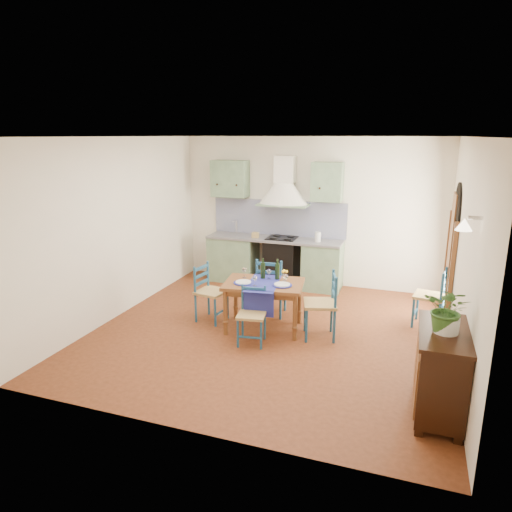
# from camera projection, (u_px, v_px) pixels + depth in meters

# --- Properties ---
(floor) EXTENTS (5.00, 5.00, 0.00)m
(floor) POSITION_uv_depth(u_px,v_px,m) (270.00, 332.00, 6.76)
(floor) COLOR #4A220F
(floor) RESTS_ON ground
(back_wall) EXTENTS (5.00, 0.96, 2.80)m
(back_wall) POSITION_uv_depth(u_px,v_px,m) (283.00, 231.00, 8.73)
(back_wall) COLOR silver
(back_wall) RESTS_ON ground
(right_wall) EXTENTS (0.26, 5.00, 2.80)m
(right_wall) POSITION_uv_depth(u_px,v_px,m) (461.00, 254.00, 5.88)
(right_wall) COLOR silver
(right_wall) RESTS_ON ground
(left_wall) EXTENTS (0.04, 5.00, 2.80)m
(left_wall) POSITION_uv_depth(u_px,v_px,m) (119.00, 228.00, 7.19)
(left_wall) COLOR silver
(left_wall) RESTS_ON ground
(ceiling) EXTENTS (5.00, 5.00, 0.01)m
(ceiling) POSITION_uv_depth(u_px,v_px,m) (271.00, 136.00, 6.03)
(ceiling) COLOR white
(ceiling) RESTS_ON back_wall
(dining_table) EXTENTS (1.24, 0.96, 1.04)m
(dining_table) POSITION_uv_depth(u_px,v_px,m) (264.00, 288.00, 6.70)
(dining_table) COLOR brown
(dining_table) RESTS_ON ground
(chair_near) EXTENTS (0.43, 0.43, 0.80)m
(chair_near) POSITION_uv_depth(u_px,v_px,m) (252.00, 315.00, 6.30)
(chair_near) COLOR navy
(chair_near) RESTS_ON ground
(chair_far) EXTENTS (0.48, 0.48, 0.96)m
(chair_far) POSITION_uv_depth(u_px,v_px,m) (271.00, 286.00, 7.27)
(chair_far) COLOR navy
(chair_far) RESTS_ON ground
(chair_left) EXTENTS (0.48, 0.48, 0.89)m
(chair_left) POSITION_uv_depth(u_px,v_px,m) (210.00, 292.00, 7.07)
(chair_left) COLOR navy
(chair_left) RESTS_ON ground
(chair_right) EXTENTS (0.55, 0.55, 0.96)m
(chair_right) POSITION_uv_depth(u_px,v_px,m) (322.00, 304.00, 6.46)
(chair_right) COLOR navy
(chair_right) RESTS_ON ground
(chair_spare) EXTENTS (0.49, 0.49, 0.91)m
(chair_spare) POSITION_uv_depth(u_px,v_px,m) (431.00, 297.00, 6.84)
(chair_spare) COLOR navy
(chair_spare) RESTS_ON ground
(sideboard) EXTENTS (0.50, 1.05, 0.94)m
(sideboard) POSITION_uv_depth(u_px,v_px,m) (440.00, 369.00, 4.65)
(sideboard) COLOR black
(sideboard) RESTS_ON ground
(potted_plant) EXTENTS (0.54, 0.50, 0.48)m
(potted_plant) POSITION_uv_depth(u_px,v_px,m) (448.00, 310.00, 4.44)
(potted_plant) COLOR #305A23
(potted_plant) RESTS_ON sideboard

